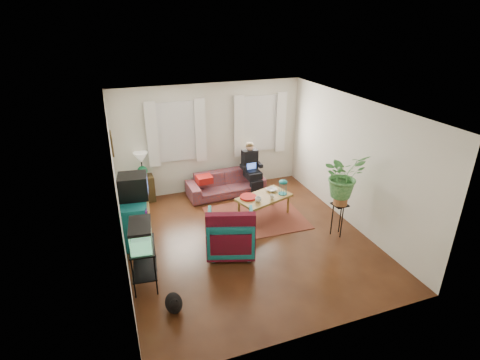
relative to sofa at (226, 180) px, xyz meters
name	(u,v)px	position (x,y,z in m)	size (l,w,h in m)	color
floor	(247,239)	(-0.23, -2.05, -0.36)	(4.50, 5.00, 0.01)	#4F2B14
ceiling	(248,107)	(-0.23, -2.05, 2.24)	(4.50, 5.00, 0.01)	white
wall_back	(210,138)	(-0.23, 0.45, 0.94)	(4.50, 0.01, 2.60)	silver
wall_front	(320,256)	(-0.23, -4.55, 0.94)	(4.50, 0.01, 2.60)	silver
wall_left	(118,198)	(-2.48, -2.05, 0.94)	(0.01, 5.00, 2.60)	silver
wall_right	(353,163)	(2.02, -2.05, 0.94)	(0.01, 5.00, 2.60)	silver
window_left	(176,132)	(-1.03, 0.43, 1.19)	(1.08, 0.04, 1.38)	white
window_right	(259,124)	(1.02, 0.43, 1.19)	(1.08, 0.04, 1.38)	white
curtains_left	(177,133)	(-1.03, 0.35, 1.19)	(1.36, 0.06, 1.50)	white
curtains_right	(260,124)	(1.02, 0.35, 1.19)	(1.36, 0.06, 1.50)	white
picture_frame	(112,143)	(-2.44, -1.20, 1.59)	(0.04, 0.32, 0.40)	#3D2616
area_rug	(255,217)	(0.24, -1.33, -0.35)	(2.00, 1.60, 0.01)	brown
sofa	(226,180)	(0.00, 0.00, 0.00)	(1.84, 0.73, 0.72)	brown
seated_person	(251,169)	(0.66, 0.03, 0.19)	(0.46, 0.57, 1.10)	black
side_table	(144,188)	(-1.88, 0.34, -0.05)	(0.43, 0.43, 0.62)	#3C2416
table_lamp	(142,165)	(-1.88, 0.34, 0.53)	(0.32, 0.32, 0.57)	white
dresser	(136,220)	(-2.22, -1.31, 0.07)	(0.48, 0.95, 0.86)	#115C68
crt_tv	(133,186)	(-2.19, -1.21, 0.72)	(0.52, 0.48, 0.46)	black
aquarium_stand	(145,265)	(-2.23, -2.72, 0.01)	(0.37, 0.66, 0.74)	black
aquarium	(141,235)	(-2.23, -2.72, 0.58)	(0.33, 0.61, 0.39)	#7FD899
black_cat	(174,301)	(-1.92, -3.46, -0.20)	(0.25, 0.39, 0.33)	black
armchair	(231,231)	(-0.64, -2.30, 0.06)	(0.83, 0.77, 0.85)	navy
serape_throw	(231,232)	(-0.75, -2.61, 0.24)	(0.85, 0.20, 0.70)	#9E0A0A
coffee_table	(264,206)	(0.44, -1.31, -0.12)	(1.14, 0.62, 0.47)	brown
cup_a	(258,200)	(0.23, -1.49, 0.16)	(0.13, 0.13, 0.10)	white
cup_b	(272,197)	(0.55, -1.47, 0.16)	(0.10, 0.10, 0.10)	beige
bowl	(272,190)	(0.70, -1.11, 0.14)	(0.22, 0.22, 0.06)	white
snack_tray	(248,197)	(0.10, -1.26, 0.13)	(0.35, 0.35, 0.04)	#B21414
birdcage	(283,187)	(0.86, -1.33, 0.28)	(0.19, 0.19, 0.33)	#115B6B
plant_stand	(338,220)	(1.51, -2.49, -0.02)	(0.29, 0.29, 0.68)	black
potted_plant	(343,182)	(1.51, -2.49, 0.79)	(0.78, 0.67, 0.86)	#599947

